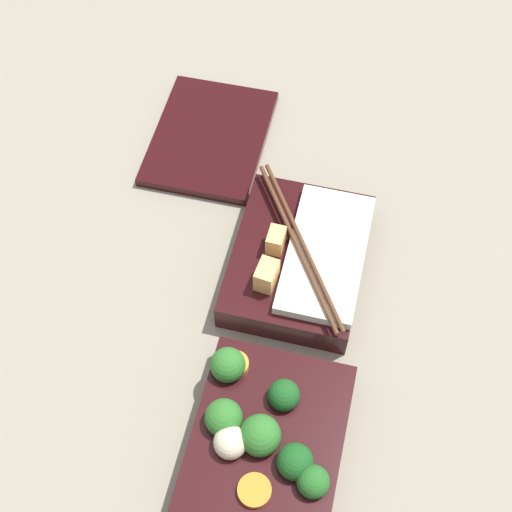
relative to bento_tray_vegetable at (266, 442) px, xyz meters
The scene contains 4 objects.
ground_plane 0.13m from the bento_tray_vegetable, ahead, with size 3.00×3.00×0.00m, color gray.
bento_tray_vegetable is the anchor object (origin of this frame).
bento_tray_rice 0.21m from the bento_tray_vegetable, ahead, with size 0.20×0.14×0.07m.
bento_lid 0.41m from the bento_tray_vegetable, 23.25° to the left, with size 0.18×0.14×0.01m, color black.
Camera 1 is at (-0.33, -0.04, 0.69)m, focal length 50.00 mm.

